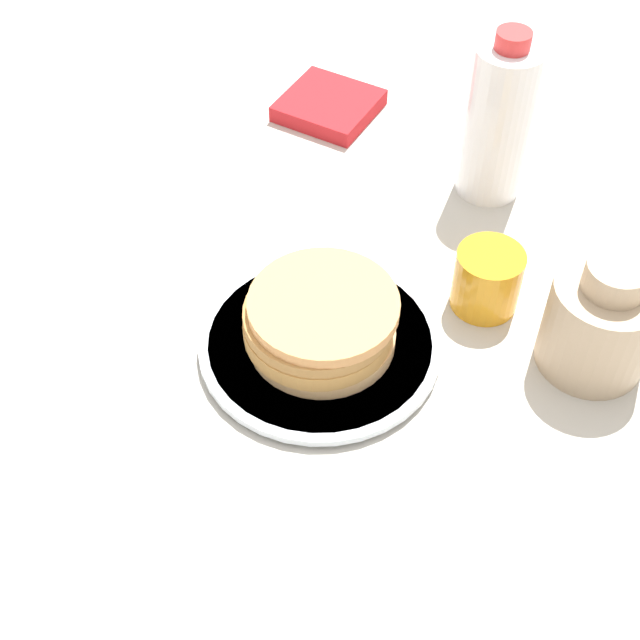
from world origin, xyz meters
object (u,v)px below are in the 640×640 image
object	(u,v)px
plate	(320,343)
juice_glass	(487,279)
cream_jug	(600,321)
water_bottle_near	(499,121)
pancake_stack	(320,322)

from	to	relation	value
plate	juice_glass	size ratio (longest dim) A/B	3.48
cream_jug	water_bottle_near	bearing A→B (deg)	-15.00
juice_glass	water_bottle_near	xyz separation A→B (m)	(0.14, -0.11, 0.06)
plate	water_bottle_near	size ratio (longest dim) A/B	1.19
juice_glass	cream_jug	distance (m)	0.12
pancake_stack	water_bottle_near	xyz separation A→B (m)	(0.11, -0.28, 0.05)
juice_glass	water_bottle_near	distance (m)	0.19
pancake_stack	water_bottle_near	distance (m)	0.30
plate	cream_jug	bearing A→B (deg)	-122.18
juice_glass	cream_jug	world-z (taller)	cream_jug
pancake_stack	cream_jug	bearing A→B (deg)	-121.66
cream_jug	pancake_stack	bearing A→B (deg)	58.34
cream_jug	juice_glass	bearing A→B (deg)	22.12
plate	water_bottle_near	xyz separation A→B (m)	(0.11, -0.28, 0.08)
plate	juice_glass	distance (m)	0.17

